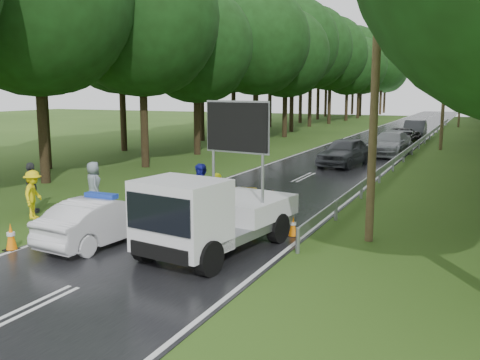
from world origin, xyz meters
The scene contains 23 objects.
ground centered at (0.00, 0.00, 0.00)m, with size 160.00×160.00×0.00m, color #264313.
road centered at (0.00, 30.00, 0.01)m, with size 7.00×140.00×0.02m, color black.
guardrail centered at (3.70, 29.67, 0.55)m, with size 0.12×60.06×0.70m.
utility_pole_near centered at (5.20, 2.00, 5.06)m, with size 1.40×0.24×10.00m.
utility_pole_mid centered at (5.20, 28.00, 5.06)m, with size 1.40×0.24×10.00m.
utility_pole_far centered at (5.20, 54.00, 5.06)m, with size 1.40×0.24×10.00m.
police_sedan centered at (-1.64, -1.45, 0.66)m, with size 1.75×4.12×1.45m.
work_truck centered at (1.62, -1.04, 1.08)m, with size 2.92×5.27×3.99m.
barrier centered at (0.05, 2.11, 0.92)m, with size 2.94×0.45×1.22m.
officer centered at (0.23, 2.00, 0.84)m, with size 0.61×0.40×1.68m, color #E0ED0C.
civilian centered at (-0.43, 2.25, 0.95)m, with size 0.92×0.72×1.90m, color #171C97.
bystander_left centered at (-5.72, 0.00, 0.83)m, with size 1.07×0.62×1.66m, color yellow.
bystander_mid centered at (-6.45, 0.63, 0.90)m, with size 1.06×0.44×1.81m, color #383A3F.
bystander_right centered at (-5.02, 2.24, 0.86)m, with size 0.84×0.55×1.72m, color gray.
queue_car_first centered at (0.80, 17.06, 0.81)m, with size 1.92×4.77×1.63m, color #404348.
queue_car_second centered at (2.39, 23.06, 0.78)m, with size 2.19×5.39×1.56m, color #A0A3A8.
queue_car_third centered at (2.13, 29.06, 0.71)m, with size 2.35×5.09×1.42m, color black.
queue_car_fourth centered at (2.45, 35.78, 0.83)m, with size 1.75×5.01×1.65m, color #393B40.
cone_near_left centered at (-3.50, -3.01, 0.37)m, with size 0.36×0.36×0.77m.
cone_center centered at (-0.94, 0.96, 0.38)m, with size 0.37×0.37×0.79m.
cone_far centered at (1.34, 4.24, 0.40)m, with size 0.39×0.39×0.83m.
cone_left_mid centered at (-3.34, 2.14, 0.32)m, with size 0.31×0.31×0.66m.
cone_right centered at (3.04, 1.50, 0.33)m, with size 0.32×0.32×0.67m.
Camera 1 is at (8.06, -13.21, 4.35)m, focal length 40.00 mm.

